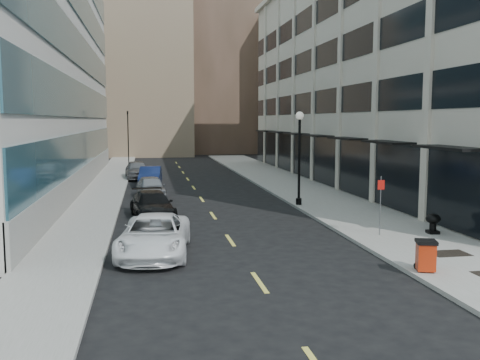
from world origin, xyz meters
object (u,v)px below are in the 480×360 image
object	(u,v)px
car_white_van	(154,236)
urn_planter	(433,221)
traffic_signal	(128,114)
car_black_pickup	(152,205)
car_grey_sedan	(137,170)
sign_post	(381,198)
lamppost	(299,149)
trash_bin	(426,255)
car_blue_sedan	(150,176)
car_silver_sedan	(151,187)

from	to	relation	value
car_white_van	urn_planter	size ratio (longest dim) A/B	6.20
traffic_signal	car_white_van	size ratio (longest dim) A/B	1.29
car_black_pickup	urn_planter	bearing A→B (deg)	-35.66
car_grey_sedan	sign_post	bearing A→B (deg)	-72.17
traffic_signal	sign_post	bearing A→B (deg)	-73.73
car_white_van	lamppost	size ratio (longest dim) A/B	0.98
trash_bin	sign_post	bearing A→B (deg)	98.23
car_white_van	urn_planter	distance (m)	12.09
car_white_van	car_black_pickup	distance (m)	7.66
car_blue_sedan	car_white_van	bearing A→B (deg)	-85.97
traffic_signal	urn_planter	world-z (taller)	traffic_signal
car_blue_sedan	sign_post	xyz separation A→B (m)	(9.60, -20.49, 1.04)
sign_post	urn_planter	xyz separation A→B (m)	(2.44, -0.07, -1.10)
car_blue_sedan	lamppost	bearing A→B (deg)	-50.21
car_white_van	car_black_pickup	bearing A→B (deg)	96.65
car_white_van	lamppost	bearing A→B (deg)	56.06
car_blue_sedan	urn_planter	size ratio (longest dim) A/B	5.20
car_white_van	sign_post	world-z (taller)	sign_post
car_grey_sedan	lamppost	xyz separation A→B (m)	(9.60, -16.80, 2.60)
lamppost	urn_planter	bearing A→B (deg)	-68.00
trash_bin	car_grey_sedan	bearing A→B (deg)	125.04
car_grey_sedan	urn_planter	xyz separation A→B (m)	(13.14, -25.55, -0.13)
traffic_signal	sign_post	xyz separation A→B (m)	(11.90, -40.76, -3.93)
traffic_signal	car_white_van	distance (m)	42.35
car_blue_sedan	trash_bin	size ratio (longest dim) A/B	4.38
car_white_van	urn_planter	world-z (taller)	car_white_van
car_white_van	trash_bin	bearing A→B (deg)	-19.14
traffic_signal	car_grey_sedan	distance (m)	16.10
trash_bin	traffic_signal	bearing A→B (deg)	120.85
car_silver_sedan	urn_planter	size ratio (longest dim) A/B	4.91
car_grey_sedan	trash_bin	size ratio (longest dim) A/B	4.56
car_black_pickup	car_grey_sedan	distance (m)	19.09
car_white_van	car_blue_sedan	xyz separation A→B (m)	(0.00, 21.73, -0.00)
car_white_van	traffic_signal	bearing A→B (deg)	99.78
traffic_signal	car_black_pickup	size ratio (longest dim) A/B	1.44
traffic_signal	sign_post	world-z (taller)	traffic_signal
car_black_pickup	car_blue_sedan	xyz separation A→B (m)	(0.00, 14.06, 0.05)
lamppost	sign_post	xyz separation A→B (m)	(1.10, -8.68, -1.62)
urn_planter	lamppost	bearing A→B (deg)	112.00
lamppost	trash_bin	bearing A→B (deg)	-89.12
car_white_van	sign_post	size ratio (longest dim) A/B	2.12
urn_planter	car_white_van	bearing A→B (deg)	-174.47
traffic_signal	car_grey_sedan	world-z (taller)	traffic_signal
car_blue_sedan	trash_bin	distance (m)	27.36
car_white_van	trash_bin	size ratio (longest dim) A/B	5.22
lamppost	car_silver_sedan	bearing A→B (deg)	149.14
car_white_van	urn_planter	xyz separation A→B (m)	(12.04, 1.17, -0.07)
car_grey_sedan	lamppost	bearing A→B (deg)	-65.20
car_black_pickup	urn_planter	size ratio (longest dim) A/B	5.53
car_grey_sedan	lamppost	size ratio (longest dim) A/B	0.85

